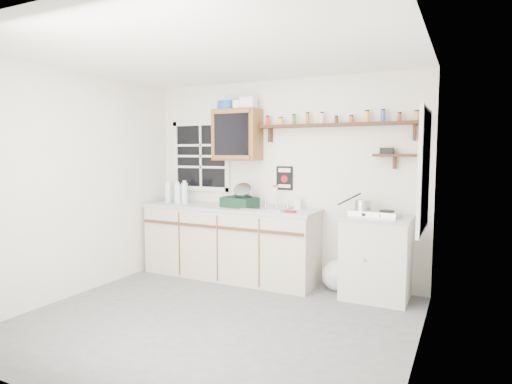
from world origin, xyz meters
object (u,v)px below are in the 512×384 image
main_cabinet (230,242)px  hotplate (375,213)px  right_cabinet (376,257)px  dish_rack (241,199)px  upper_cabinet (237,135)px  spice_shelf (337,124)px

main_cabinet → hotplate: hotplate is taller
hotplate → right_cabinet: bearing=47.0°
main_cabinet → dish_rack: 0.58m
main_cabinet → upper_cabinet: size_ratio=3.55×
spice_shelf → main_cabinet: bearing=-170.8°
right_cabinet → spice_shelf: (-0.52, 0.19, 1.47)m
spice_shelf → right_cabinet: bearing=-19.9°
main_cabinet → right_cabinet: main_cabinet is taller
spice_shelf → hotplate: 1.12m
main_cabinet → upper_cabinet: upper_cabinet is taller
hotplate → upper_cabinet: bearing=-178.4°
right_cabinet → upper_cabinet: (-1.80, 0.12, 1.37)m
spice_shelf → dish_rack: (-1.14, -0.23, -0.91)m
upper_cabinet → spice_shelf: (1.28, 0.07, 0.10)m
main_cabinet → spice_shelf: spice_shelf is taller
upper_cabinet → dish_rack: (0.14, -0.16, -0.81)m
dish_rack → hotplate: 1.64m
upper_cabinet → hotplate: 1.99m
upper_cabinet → main_cabinet: bearing=-103.7°
upper_cabinet → hotplate: size_ratio=1.20×
hotplate → main_cabinet: bearing=-173.8°
spice_shelf → dish_rack: 1.48m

